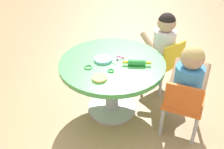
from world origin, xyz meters
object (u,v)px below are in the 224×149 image
Objects in this scene: child_chair_left at (183,103)px; rolling_pin at (137,63)px; child_chair_right at (165,62)px; craft_table at (112,74)px; craft_scissors at (119,59)px; seated_child_left at (189,76)px; seated_child_right at (164,39)px.

rolling_pin reaches higher than child_chair_left.
child_chair_right is 2.32× the size of rolling_pin.
child_chair_left is at bearing -121.23° from rolling_pin.
craft_table is 3.81× the size of rolling_pin.
craft_scissors is (0.31, 0.50, 0.21)m from child_chair_left.
craft_table is 1.73× the size of seated_child_left.
seated_child_right reaches higher than craft_scissors.
seated_child_right is at bearing 7.66° from seated_child_left.
child_chair_left and child_chair_right have the same top height.
seated_child_left is 0.59m from craft_scissors.
child_chair_left is 0.70m from seated_child_right.
child_chair_left is at bearing -122.22° from craft_scissors.
craft_scissors is at bearing -54.61° from craft_table.
craft_table is at bearing 67.53° from seated_child_left.
craft_table is 6.22× the size of craft_scissors.
seated_child_right reaches higher than craft_table.
craft_scissors reaches higher than craft_table.
craft_table is at bearing 127.79° from seated_child_right.
craft_table is 0.64m from seated_child_left.
craft_scissors is at bearing 123.95° from child_chair_right.
craft_table is at bearing 63.84° from child_chair_left.
seated_child_right is 2.21× the size of rolling_pin.
seated_child_left is at bearing -172.34° from seated_child_right.
child_chair_left is 0.23m from seated_child_left.
rolling_pin is at bearing 58.77° from child_chair_left.
seated_child_left is at bearing -112.47° from craft_table.
rolling_pin is (-0.44, 0.29, 0.01)m from seated_child_right.
rolling_pin is (0.18, 0.37, 0.01)m from seated_child_left.
craft_table is at bearing 74.23° from rolling_pin.
child_chair_left is 1.05× the size of seated_child_left.
rolling_pin is 1.63× the size of craft_scissors.
seated_child_right is 3.61× the size of craft_scissors.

